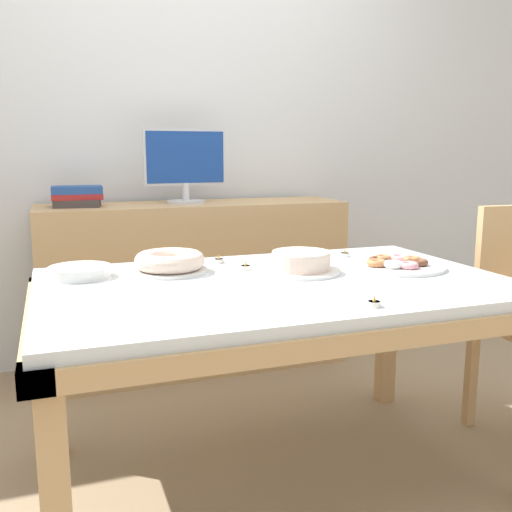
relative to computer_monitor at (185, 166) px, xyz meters
The scene contains 14 objects.
ground_plane 1.59m from the computer_monitor, 88.07° to the right, with size 12.00×12.00×0.00m, color #997F60.
wall_back 0.37m from the computer_monitor, 82.57° to the left, with size 8.00×0.10×2.60m, color silver.
dining_table 1.24m from the computer_monitor, 88.07° to the right, with size 1.59×1.01×0.73m.
sideboard 0.64m from the computer_monitor, ahead, with size 1.58×0.44×0.89m.
computer_monitor is the anchor object (origin of this frame).
book_stack 0.56m from the computer_monitor, behind, with size 0.24×0.20×0.10m.
cake_chocolate_round 1.14m from the computer_monitor, 81.21° to the right, with size 0.29×0.29×0.08m.
cake_golden_bundt 1.01m from the computer_monitor, 106.56° to the right, with size 0.27×0.27×0.08m.
pastry_platter 1.29m from the computer_monitor, 64.46° to the right, with size 0.35×0.35×0.04m.
plate_stack 1.12m from the computer_monitor, 122.96° to the right, with size 0.21×0.21×0.04m.
tealight_left_edge 1.61m from the computer_monitor, 83.73° to the right, with size 0.04×0.04×0.04m.
tealight_near_front 1.03m from the computer_monitor, 61.30° to the right, with size 0.04×0.04×0.04m.
tealight_right_edge 0.88m from the computer_monitor, 94.16° to the right, with size 0.04×0.04×0.04m.
tealight_centre 1.02m from the computer_monitor, 90.12° to the right, with size 0.04×0.04×0.04m.
Camera 1 is at (-0.70, -1.74, 1.16)m, focal length 40.00 mm.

